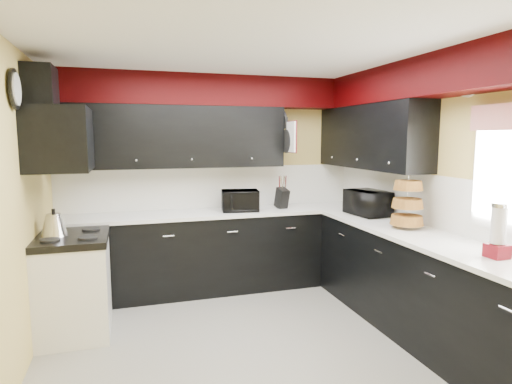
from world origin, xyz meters
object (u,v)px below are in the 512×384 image
at_px(toaster_oven, 240,201).
at_px(kettle, 54,225).
at_px(knife_block, 282,198).
at_px(utensil_crock, 282,201).
at_px(microwave, 368,203).

bearing_deg(toaster_oven, kettle, -151.84).
xyz_separation_m(knife_block, kettle, (-2.43, -0.70, -0.04)).
distance_m(knife_block, kettle, 2.52).
xyz_separation_m(toaster_oven, utensil_crock, (0.55, 0.08, -0.04)).
xyz_separation_m(microwave, knife_block, (-0.76, 0.70, -0.02)).
height_order(toaster_oven, knife_block, toaster_oven).
relative_size(microwave, utensil_crock, 3.04).
bearing_deg(utensil_crock, microwave, -45.44).
bearing_deg(toaster_oven, microwave, -18.55).
bearing_deg(toaster_oven, knife_block, 12.48).
xyz_separation_m(toaster_oven, knife_block, (0.53, 0.03, -0.00)).
distance_m(microwave, utensil_crock, 1.04).
bearing_deg(microwave, toaster_oven, 56.74).
height_order(utensil_crock, knife_block, knife_block).
height_order(toaster_oven, utensil_crock, toaster_oven).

